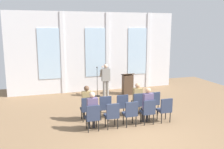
{
  "coord_description": "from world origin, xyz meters",
  "views": [
    {
      "loc": [
        -3.08,
        -7.2,
        3.48
      ],
      "look_at": [
        0.06,
        3.04,
        1.46
      ],
      "focal_mm": 39.24,
      "sensor_mm": 36.0,
      "label": 1
    }
  ],
  "objects_px": {
    "lectern": "(128,84)",
    "chair_r0_c2": "(122,104)",
    "mic_stand": "(97,90)",
    "chair_r0_c4": "(153,101)",
    "chair_r0_c0": "(87,107)",
    "chair_r1_c3": "(148,110)",
    "chair_r1_c1": "(112,114)",
    "audience_r1_c3": "(147,104)",
    "chair_r1_c0": "(93,116)",
    "chair_r1_c4": "(165,108)",
    "chair_r0_c3": "(138,103)",
    "speaker": "(106,78)",
    "audience_r0_c3": "(137,97)",
    "chair_r0_c1": "(105,106)",
    "audience_r0_c0": "(87,101)",
    "chair_r1_c2": "(130,112)",
    "audience_r1_c0": "(92,109)"
  },
  "relations": [
    {
      "from": "chair_r1_c3",
      "to": "chair_r1_c0",
      "type": "bearing_deg",
      "value": 180.0
    },
    {
      "from": "mic_stand",
      "to": "chair_r1_c1",
      "type": "height_order",
      "value": "mic_stand"
    },
    {
      "from": "chair_r1_c0",
      "to": "chair_r1_c2",
      "type": "height_order",
      "value": "same"
    },
    {
      "from": "audience_r1_c3",
      "to": "chair_r1_c4",
      "type": "height_order",
      "value": "audience_r1_c3"
    },
    {
      "from": "mic_stand",
      "to": "chair_r0_c0",
      "type": "height_order",
      "value": "mic_stand"
    },
    {
      "from": "chair_r0_c3",
      "to": "chair_r1_c1",
      "type": "height_order",
      "value": "same"
    },
    {
      "from": "audience_r0_c0",
      "to": "chair_r0_c3",
      "type": "relative_size",
      "value": 1.46
    },
    {
      "from": "mic_stand",
      "to": "chair_r1_c3",
      "type": "xyz_separation_m",
      "value": [
        0.89,
        -4.23,
        0.2
      ]
    },
    {
      "from": "chair_r0_c2",
      "to": "chair_r1_c3",
      "type": "distance_m",
      "value": 1.19
    },
    {
      "from": "speaker",
      "to": "lectern",
      "type": "relative_size",
      "value": 1.48
    },
    {
      "from": "chair_r0_c3",
      "to": "chair_r0_c4",
      "type": "height_order",
      "value": "same"
    },
    {
      "from": "audience_r1_c0",
      "to": "chair_r1_c3",
      "type": "height_order",
      "value": "audience_r1_c0"
    },
    {
      "from": "speaker",
      "to": "chair_r1_c3",
      "type": "distance_m",
      "value": 4.08
    },
    {
      "from": "chair_r1_c1",
      "to": "chair_r0_c3",
      "type": "bearing_deg",
      "value": 34.96
    },
    {
      "from": "mic_stand",
      "to": "chair_r1_c3",
      "type": "height_order",
      "value": "mic_stand"
    },
    {
      "from": "chair_r0_c1",
      "to": "chair_r1_c2",
      "type": "bearing_deg",
      "value": -54.43
    },
    {
      "from": "chair_r1_c1",
      "to": "chair_r1_c3",
      "type": "xyz_separation_m",
      "value": [
        1.38,
        0.0,
        0.0
      ]
    },
    {
      "from": "chair_r1_c3",
      "to": "chair_r1_c4",
      "type": "relative_size",
      "value": 1.0
    },
    {
      "from": "audience_r1_c0",
      "to": "audience_r0_c0",
      "type": "bearing_deg",
      "value": 90.0
    },
    {
      "from": "chair_r1_c1",
      "to": "audience_r1_c3",
      "type": "distance_m",
      "value": 1.4
    },
    {
      "from": "speaker",
      "to": "chair_r0_c1",
      "type": "bearing_deg",
      "value": -106.25
    },
    {
      "from": "speaker",
      "to": "chair_r1_c2",
      "type": "height_order",
      "value": "speaker"
    },
    {
      "from": "chair_r1_c0",
      "to": "chair_r1_c4",
      "type": "bearing_deg",
      "value": 0.0
    },
    {
      "from": "lectern",
      "to": "chair_r0_c2",
      "type": "bearing_deg",
      "value": -114.48
    },
    {
      "from": "chair_r0_c4",
      "to": "chair_r1_c1",
      "type": "distance_m",
      "value": 2.29
    },
    {
      "from": "chair_r1_c0",
      "to": "chair_r1_c1",
      "type": "distance_m",
      "value": 0.69
    },
    {
      "from": "audience_r0_c3",
      "to": "chair_r0_c1",
      "type": "bearing_deg",
      "value": -176.67
    },
    {
      "from": "chair_r1_c2",
      "to": "audience_r1_c3",
      "type": "bearing_deg",
      "value": 6.49
    },
    {
      "from": "chair_r0_c1",
      "to": "audience_r0_c3",
      "type": "height_order",
      "value": "audience_r0_c3"
    },
    {
      "from": "chair_r0_c4",
      "to": "chair_r1_c3",
      "type": "bearing_deg",
      "value": -125.57
    },
    {
      "from": "speaker",
      "to": "audience_r0_c0",
      "type": "height_order",
      "value": "speaker"
    },
    {
      "from": "audience_r0_c0",
      "to": "audience_r1_c3",
      "type": "height_order",
      "value": "audience_r1_c3"
    },
    {
      "from": "speaker",
      "to": "chair_r0_c4",
      "type": "relative_size",
      "value": 1.83
    },
    {
      "from": "chair_r0_c3",
      "to": "audience_r1_c3",
      "type": "xyz_separation_m",
      "value": [
        0.0,
        -0.89,
        0.23
      ]
    },
    {
      "from": "chair_r1_c3",
      "to": "chair_r0_c0",
      "type": "bearing_deg",
      "value": 155.01
    },
    {
      "from": "lectern",
      "to": "chair_r1_c2",
      "type": "height_order",
      "value": "lectern"
    },
    {
      "from": "audience_r0_c3",
      "to": "chair_r1_c1",
      "type": "distance_m",
      "value": 1.75
    },
    {
      "from": "mic_stand",
      "to": "chair_r0_c4",
      "type": "xyz_separation_m",
      "value": [
        1.58,
        -3.27,
        0.2
      ]
    },
    {
      "from": "audience_r1_c3",
      "to": "audience_r0_c0",
      "type": "bearing_deg",
      "value": 155.01
    },
    {
      "from": "audience_r0_c0",
      "to": "audience_r0_c3",
      "type": "xyz_separation_m",
      "value": [
        2.07,
        0.0,
        -0.02
      ]
    },
    {
      "from": "chair_r0_c2",
      "to": "chair_r1_c4",
      "type": "bearing_deg",
      "value": -34.96
    },
    {
      "from": "audience_r0_c0",
      "to": "audience_r1_c3",
      "type": "xyz_separation_m",
      "value": [
        2.07,
        -0.97,
        0.0
      ]
    },
    {
      "from": "chair_r0_c2",
      "to": "chair_r0_c3",
      "type": "bearing_deg",
      "value": 0.0
    },
    {
      "from": "audience_r1_c0",
      "to": "chair_r0_c1",
      "type": "bearing_deg",
      "value": 52.11
    },
    {
      "from": "speaker",
      "to": "chair_r1_c1",
      "type": "xyz_separation_m",
      "value": [
        -0.89,
        -4.03,
        -0.46
      ]
    },
    {
      "from": "speaker",
      "to": "chair_r1_c4",
      "type": "height_order",
      "value": "speaker"
    },
    {
      "from": "chair_r0_c0",
      "to": "chair_r1_c3",
      "type": "bearing_deg",
      "value": -24.99
    },
    {
      "from": "chair_r0_c2",
      "to": "audience_r1_c3",
      "type": "bearing_deg",
      "value": -52.1
    },
    {
      "from": "mic_stand",
      "to": "chair_r0_c4",
      "type": "relative_size",
      "value": 1.65
    },
    {
      "from": "lectern",
      "to": "chair_r0_c2",
      "type": "relative_size",
      "value": 1.23
    }
  ]
}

